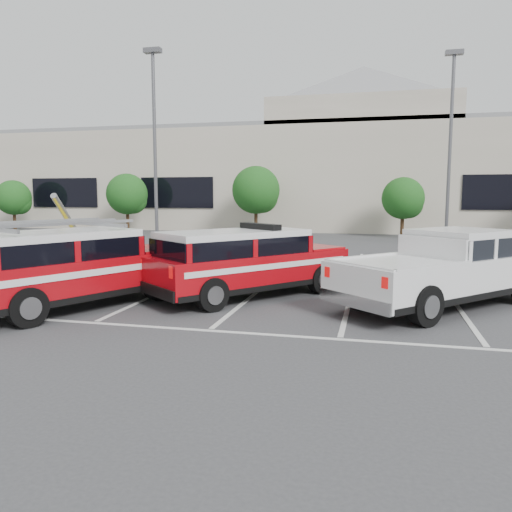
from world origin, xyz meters
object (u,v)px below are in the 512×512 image
at_px(convention_building, 341,173).
at_px(tree_far_left, 15,199).
at_px(ladder_suv, 73,273).
at_px(tree_mid_left, 257,192).
at_px(fire_chief_suv, 246,267).
at_px(light_pole_left, 155,149).
at_px(white_pickup, 446,276).
at_px(tree_mid_right, 404,200).
at_px(utility_rig, 61,260).
at_px(light_pole_mid, 450,150).
at_px(tree_left, 128,196).

bearing_deg(convention_building, tree_far_left, -158.63).
distance_m(convention_building, ladder_suv, 33.90).
bearing_deg(tree_mid_left, fire_chief_suv, -77.37).
bearing_deg(ladder_suv, convention_building, 108.91).
relative_size(light_pole_left, white_pickup, 1.68).
xyz_separation_m(tree_mid_right, utility_rig, (-12.32, -19.51, -1.93)).
relative_size(tree_mid_left, fire_chief_suv, 0.84).
bearing_deg(ladder_suv, light_pole_mid, 83.94).
xyz_separation_m(tree_mid_left, white_pickup, (10.00, -21.25, -2.27)).
bearing_deg(tree_far_left, tree_mid_left, 0.00).
distance_m(tree_left, light_pole_left, 12.43).
height_order(convention_building, ladder_suv, convention_building).
xyz_separation_m(tree_left, tree_mid_left, (10.00, 0.00, 0.27)).
bearing_deg(tree_left, utility_rig, -68.52).
height_order(light_pole_mid, fire_chief_suv, light_pole_mid).
xyz_separation_m(light_pole_mid, utility_rig, (-14.23, -13.47, -4.61)).
distance_m(tree_left, white_pickup, 29.25).
distance_m(tree_far_left, utility_rig, 26.40).
xyz_separation_m(light_pole_left, utility_rig, (0.77, -9.47, -4.61)).
bearing_deg(convention_building, ladder_suv, -97.20).
bearing_deg(ladder_suv, light_pole_left, 132.40).
relative_size(tree_far_left, light_pole_mid, 0.39).
height_order(convention_building, tree_left, convention_building).
distance_m(white_pickup, ladder_suv, 9.42).
distance_m(tree_far_left, tree_mid_right, 30.00).
distance_m(light_pole_mid, ladder_suv, 21.18).
xyz_separation_m(tree_mid_left, tree_mid_right, (10.00, -0.00, -0.54)).
relative_size(tree_mid_left, utility_rig, 1.29).
relative_size(white_pickup, utility_rig, 1.62).
distance_m(tree_far_left, tree_mid_left, 20.01).
relative_size(convention_building, tree_left, 13.58).
distance_m(light_pole_left, utility_rig, 10.56).
distance_m(tree_far_left, light_pole_left, 19.85).
bearing_deg(white_pickup, ladder_suv, -122.76).
relative_size(tree_far_left, tree_mid_left, 0.82).
relative_size(convention_building, tree_far_left, 15.04).
xyz_separation_m(convention_building, utility_rig, (-7.41, -29.33, -4.14)).
height_order(tree_left, ladder_suv, tree_left).
xyz_separation_m(fire_chief_suv, utility_rig, (-7.08, 1.74, -0.25)).
height_order(convention_building, tree_far_left, convention_building).
xyz_separation_m(light_pole_left, light_pole_mid, (15.00, 4.00, 0.00)).
xyz_separation_m(convention_building, light_pole_mid, (6.82, -15.86, 0.47)).
xyz_separation_m(light_pole_left, fire_chief_suv, (7.85, -11.21, -4.36)).
distance_m(tree_mid_right, light_pole_left, 16.72).
bearing_deg(tree_left, tree_far_left, -180.00).
bearing_deg(ladder_suv, tree_mid_left, 118.22).
bearing_deg(tree_mid_right, utility_rig, -122.26).
relative_size(tree_far_left, fire_chief_suv, 0.69).
height_order(tree_mid_left, utility_rig, tree_mid_left).
bearing_deg(tree_mid_left, convention_building, 62.60).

